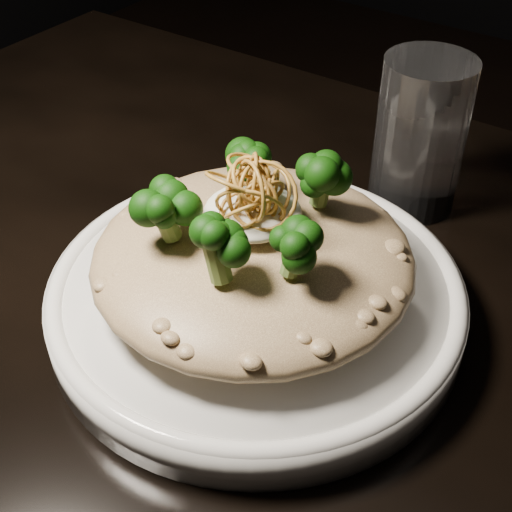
% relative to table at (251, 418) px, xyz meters
% --- Properties ---
extents(table, '(1.10, 0.80, 0.75)m').
position_rel_table_xyz_m(table, '(0.00, 0.00, 0.00)').
color(table, black).
rests_on(table, ground).
extents(plate, '(0.30, 0.30, 0.03)m').
position_rel_table_xyz_m(plate, '(-0.01, 0.03, 0.10)').
color(plate, white).
rests_on(plate, table).
extents(risotto, '(0.22, 0.22, 0.05)m').
position_rel_table_xyz_m(risotto, '(-0.02, 0.03, 0.14)').
color(risotto, brown).
rests_on(risotto, plate).
extents(broccoli, '(0.15, 0.15, 0.05)m').
position_rel_table_xyz_m(broccoli, '(-0.02, 0.02, 0.19)').
color(broccoli, black).
rests_on(broccoli, risotto).
extents(cheese, '(0.07, 0.07, 0.02)m').
position_rel_table_xyz_m(cheese, '(-0.02, 0.03, 0.17)').
color(cheese, white).
rests_on(cheese, risotto).
extents(shallots, '(0.06, 0.06, 0.04)m').
position_rel_table_xyz_m(shallots, '(-0.02, 0.03, 0.20)').
color(shallots, brown).
rests_on(shallots, cheese).
extents(drinking_glass, '(0.10, 0.10, 0.13)m').
position_rel_table_xyz_m(drinking_glass, '(0.02, 0.22, 0.15)').
color(drinking_glass, white).
rests_on(drinking_glass, table).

